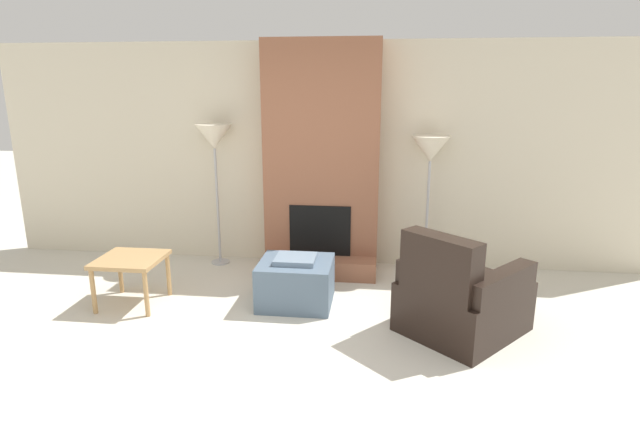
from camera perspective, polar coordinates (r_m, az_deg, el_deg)
The scene contains 8 objects.
ground_plane at distance 3.86m, azimuth -4.23°, elevation -18.72°, with size 24.00×24.00×0.00m, color beige.
wall_back at distance 5.92m, azimuth 0.49°, elevation 6.60°, with size 7.94×0.06×2.60m, color beige.
fireplace at distance 5.69m, azimuth 0.21°, elevation 5.55°, with size 1.30×0.67×2.60m.
ottoman at distance 4.97m, azimuth -2.77°, elevation -7.79°, with size 0.71×0.63×0.49m.
armchair at distance 4.54m, azimuth 15.59°, elevation -9.59°, with size 1.27×1.28×0.95m.
side_table at distance 5.23m, azimuth -20.83°, elevation -5.41°, with size 0.60×0.58×0.49m.
floor_lamp_left at distance 5.93m, azimuth -12.00°, elevation 8.18°, with size 0.42×0.42×1.68m.
floor_lamp_right at distance 5.65m, azimuth 12.51°, elevation 6.84°, with size 0.42×0.42×1.57m.
Camera 1 is at (0.65, -3.16, 2.11)m, focal length 28.00 mm.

